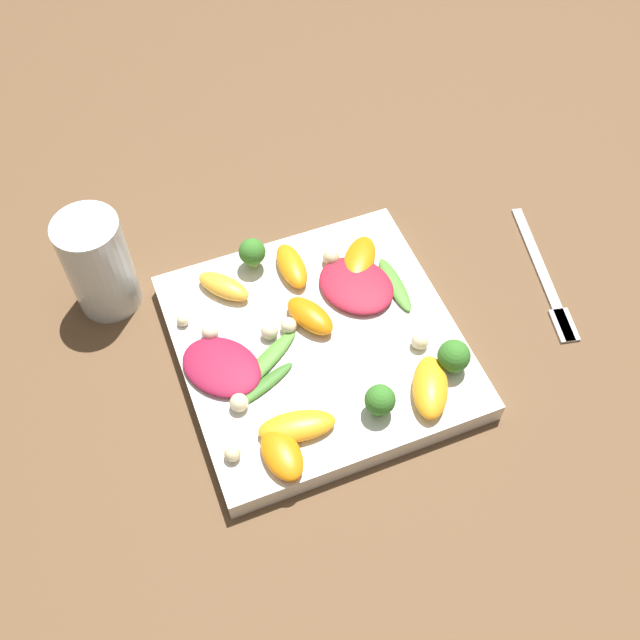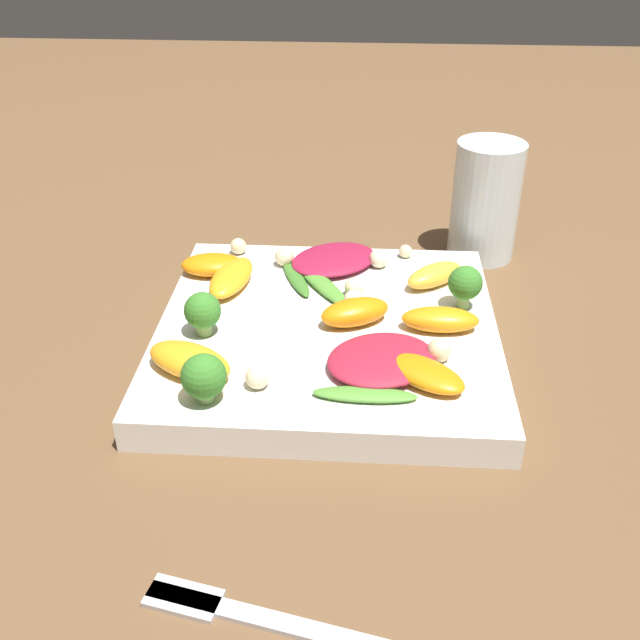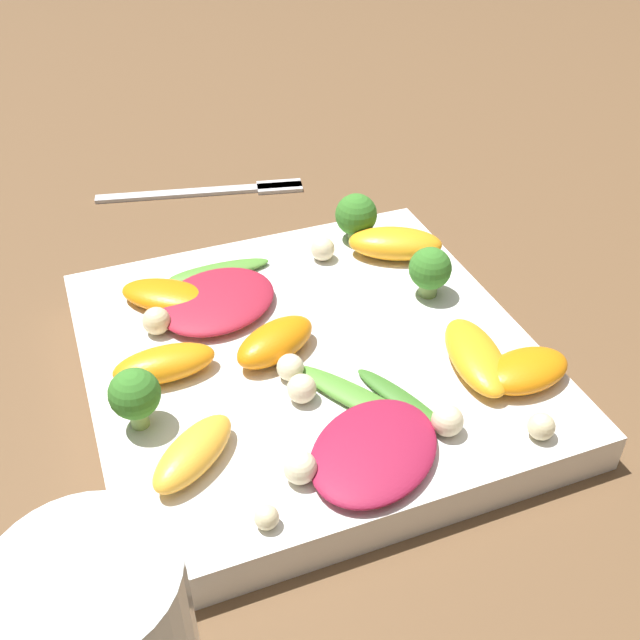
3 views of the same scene
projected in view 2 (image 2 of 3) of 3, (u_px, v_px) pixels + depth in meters
ground_plane at (328, 348)px, 0.62m from camera, size 2.40×2.40×0.00m
plate at (328, 335)px, 0.61m from camera, size 0.27×0.27×0.03m
drinking_glass at (485, 201)px, 0.73m from camera, size 0.07×0.07×0.12m
fork at (272, 619)px, 0.39m from camera, size 0.19×0.06×0.01m
radicchio_leaf_0 at (332, 259)px, 0.69m from camera, size 0.10×0.10×0.01m
radicchio_leaf_1 at (382, 360)px, 0.55m from camera, size 0.11×0.10×0.01m
orange_segment_0 at (440, 320)px, 0.59m from camera, size 0.06×0.03×0.02m
orange_segment_1 at (424, 373)px, 0.53m from camera, size 0.07×0.06×0.01m
orange_segment_2 at (434, 275)px, 0.65m from camera, size 0.06×0.06×0.02m
orange_segment_3 at (231, 277)px, 0.65m from camera, size 0.04×0.08×0.02m
orange_segment_4 at (213, 265)px, 0.67m from camera, size 0.06×0.04×0.02m
orange_segment_5 at (190, 361)px, 0.54m from camera, size 0.08×0.06×0.02m
orange_segment_6 at (355, 311)px, 0.60m from camera, size 0.06×0.05×0.02m
broccoli_floret_0 at (204, 377)px, 0.51m from camera, size 0.03×0.03×0.04m
broccoli_floret_1 at (203, 312)px, 0.58m from camera, size 0.03×0.03×0.04m
broccoli_floret_2 at (465, 284)px, 0.61m from camera, size 0.03×0.03×0.04m
arugula_sprig_0 at (320, 282)px, 0.65m from camera, size 0.07×0.09×0.01m
arugula_sprig_1 at (365, 395)px, 0.52m from camera, size 0.07×0.02×0.01m
arugula_sprig_2 at (296, 278)px, 0.66m from camera, size 0.04×0.07×0.01m
macadamia_nut_0 at (354, 287)px, 0.64m from camera, size 0.02×0.02×0.02m
macadamia_nut_1 at (238, 246)px, 0.71m from camera, size 0.02×0.02×0.02m
macadamia_nut_2 at (405, 251)px, 0.70m from camera, size 0.01×0.01×0.01m
macadamia_nut_3 at (354, 299)px, 0.62m from camera, size 0.02×0.02×0.02m
macadamia_nut_4 at (285, 257)px, 0.69m from camera, size 0.02×0.02×0.02m
macadamia_nut_5 at (439, 350)px, 0.55m from camera, size 0.02×0.02×0.02m
macadamia_nut_6 at (379, 258)px, 0.68m from camera, size 0.02×0.02×0.02m
macadamia_nut_7 at (258, 377)px, 0.53m from camera, size 0.02×0.02×0.02m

